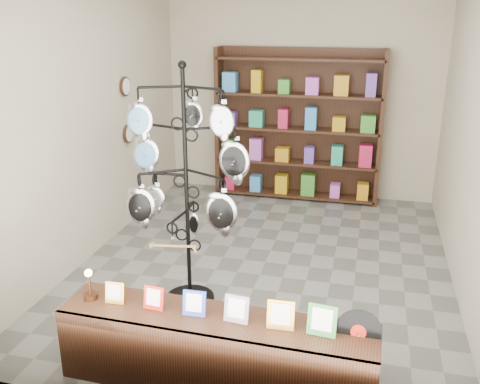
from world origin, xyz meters
name	(u,v)px	position (x,y,z in m)	size (l,w,h in m)	color
ground	(266,262)	(0.00, 0.00, 0.00)	(5.00, 5.00, 0.00)	slate
room_envelope	(268,99)	(0.00, 0.00, 1.85)	(5.00, 5.00, 5.00)	#C1B29B
display_tree	(186,170)	(-0.57, -0.97, 1.33)	(1.18, 1.04, 2.31)	black
front_shelf	(216,351)	(0.04, -2.12, 0.29)	(2.38, 0.55, 0.84)	black
back_shelving	(297,130)	(0.00, 2.30, 1.03)	(2.42, 0.36, 2.20)	black
wall_clocks	(127,110)	(-1.97, 0.80, 1.50)	(0.03, 0.24, 0.84)	black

